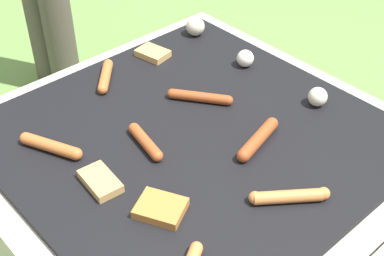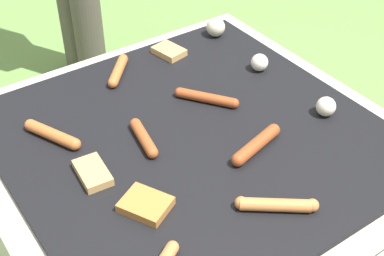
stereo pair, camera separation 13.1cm
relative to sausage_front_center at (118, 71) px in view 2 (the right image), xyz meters
name	(u,v)px [view 2 (the right image)]	position (x,y,z in m)	size (l,w,h in m)	color
ground_plane	(192,230)	(0.34, 0.02, -0.37)	(14.00, 14.00, 0.00)	#608442
grill	(192,186)	(0.34, 0.02, -0.20)	(1.00, 1.00, 0.36)	#B2AA9E
sausage_front_left	(207,98)	(0.25, 0.13, 0.00)	(0.15, 0.12, 0.03)	#93421E
sausage_back_center	(52,134)	(0.16, -0.27, 0.00)	(0.16, 0.09, 0.03)	#B7602D
sausage_back_left	(277,204)	(0.65, 0.02, 0.00)	(0.12, 0.15, 0.03)	#C6753D
sausage_mid_right	(144,138)	(0.30, -0.09, 0.00)	(0.15, 0.05, 0.03)	#A34C23
sausage_front_center	(118,71)	(0.00, 0.00, 0.00)	(0.12, 0.11, 0.03)	#B7602D
sausage_front_right	(256,144)	(0.48, 0.11, 0.00)	(0.07, 0.17, 0.03)	#93421E
bread_slice_left	(169,51)	(-0.01, 0.18, 0.00)	(0.10, 0.08, 0.02)	tan
bread_slice_right	(146,205)	(0.49, -0.20, 0.00)	(0.13, 0.12, 0.02)	#B27033
bread_slice_center	(93,173)	(0.34, -0.25, 0.00)	(0.11, 0.07, 0.02)	tan
mushroom_row	(272,68)	(0.25, 0.36, 0.01)	(0.80, 0.07, 0.06)	beige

